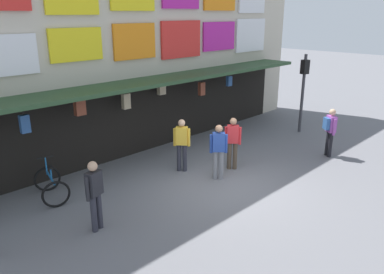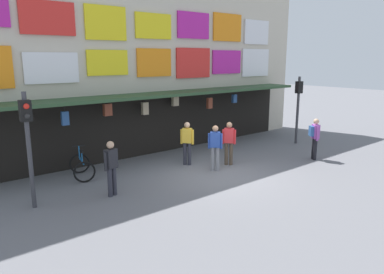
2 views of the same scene
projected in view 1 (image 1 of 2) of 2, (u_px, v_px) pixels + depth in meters
name	position (u px, v px, depth m)	size (l,w,h in m)	color
ground_plane	(225.00, 185.00, 11.05)	(80.00, 80.00, 0.00)	slate
shopfront	(124.00, 37.00, 12.87)	(18.00, 2.60, 8.00)	beige
traffic_light_far	(304.00, 81.00, 15.38)	(0.33, 0.35, 3.20)	#38383D
bicycle_parked	(51.00, 185.00, 10.16)	(0.99, 1.30, 1.05)	black
pedestrian_in_red	(182.00, 142.00, 11.79)	(0.40, 0.43, 1.68)	#2D2D38
pedestrian_in_black	(95.00, 192.00, 8.53)	(0.51, 0.32, 1.68)	#2D2D38
pedestrian_in_purple	(233.00, 141.00, 11.95)	(0.40, 0.43, 1.68)	brown
pedestrian_in_yellow	(218.00, 149.00, 11.22)	(0.41, 0.41, 1.68)	gray
pedestrian_in_white	(330.00, 129.00, 13.02)	(0.47, 0.48, 1.68)	black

